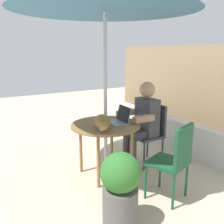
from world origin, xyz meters
TOP-DOWN VIEW (x-y plane):
  - ground_plane at (0.00, 0.00)m, footprint 14.00×14.00m
  - fence_back at (0.00, 2.10)m, footprint 5.08×0.08m
  - planter_wall_low at (0.00, 1.50)m, footprint 4.57×0.20m
  - patio_table at (0.00, 0.00)m, footprint 0.91×0.91m
  - chair_occupied at (0.00, 0.78)m, footprint 0.40×0.40m
  - chair_empty at (0.93, 0.33)m, footprint 0.51×0.51m
  - person_seated at (0.00, 0.62)m, footprint 0.48×0.48m
  - laptop at (0.04, 0.21)m, footprint 0.32×0.28m
  - cat at (0.17, -0.14)m, footprint 0.59×0.37m
  - potted_plant_near_fence at (0.99, -0.42)m, footprint 0.38×0.38m

SIDE VIEW (x-z plane):
  - ground_plane at x=0.00m, z-range 0.00..0.00m
  - planter_wall_low at x=0.00m, z-range 0.00..0.53m
  - potted_plant_near_fence at x=0.99m, z-range 0.02..0.77m
  - chair_occupied at x=0.00m, z-range 0.08..0.96m
  - chair_empty at x=0.93m, z-range 0.08..0.96m
  - patio_table at x=0.00m, z-range 0.29..1.00m
  - person_seated at x=0.00m, z-range 0.08..1.30m
  - laptop at x=0.04m, z-range 0.67..0.88m
  - cat at x=0.17m, z-range 0.71..0.88m
  - fence_back at x=0.00m, z-range 0.00..1.75m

